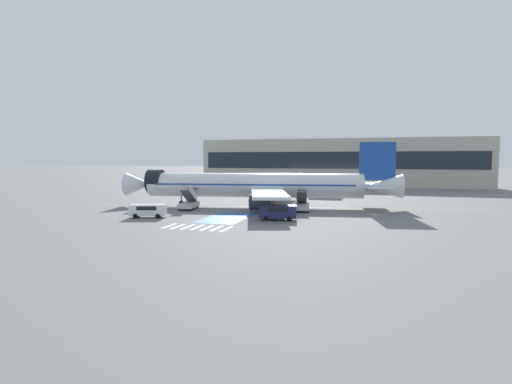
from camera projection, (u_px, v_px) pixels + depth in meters
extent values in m
plane|color=slate|center=(256.00, 206.00, 66.14)|extent=(600.00, 600.00, 0.00)
cube|color=gold|center=(254.00, 207.00, 65.46)|extent=(77.95, 12.98, 0.01)
cube|color=#2856A8|center=(226.00, 218.00, 53.17)|extent=(5.55, 10.12, 0.01)
cube|color=silver|center=(169.00, 226.00, 46.93)|extent=(0.44, 3.60, 0.01)
cube|color=silver|center=(178.00, 226.00, 46.59)|extent=(0.44, 3.60, 0.01)
cube|color=silver|center=(188.00, 227.00, 46.25)|extent=(0.44, 3.60, 0.01)
cube|color=silver|center=(197.00, 227.00, 45.92)|extent=(0.44, 3.60, 0.01)
cube|color=silver|center=(207.00, 228.00, 45.58)|extent=(0.44, 3.60, 0.01)
cube|color=silver|center=(217.00, 228.00, 45.24)|extent=(0.44, 3.60, 0.01)
cube|color=silver|center=(227.00, 229.00, 44.90)|extent=(0.44, 3.60, 0.01)
cylinder|color=silver|center=(254.00, 185.00, 65.16)|extent=(35.14, 9.57, 3.96)
cone|color=silver|center=(139.00, 184.00, 67.57)|extent=(4.93, 4.54, 3.88)
cone|color=silver|center=(383.00, 186.00, 62.65)|extent=(6.48, 4.71, 3.80)
cylinder|color=black|center=(156.00, 181.00, 67.16)|extent=(2.99, 4.33, 4.00)
cube|color=#19479E|center=(254.00, 184.00, 65.14)|extent=(32.39, 9.19, 0.24)
cube|color=silver|center=(268.00, 193.00, 56.82)|extent=(9.12, 16.11, 0.44)
cylinder|color=#38383D|center=(260.00, 202.00, 58.28)|extent=(3.36, 2.78, 2.33)
cube|color=silver|center=(277.00, 186.00, 72.82)|extent=(5.11, 15.50, 0.44)
cylinder|color=#38383D|center=(269.00, 194.00, 71.93)|extent=(3.36, 2.78, 2.33)
cube|color=#19479E|center=(377.00, 161.00, 62.43)|extent=(5.53, 1.25, 5.94)
cube|color=silver|center=(377.00, 187.00, 59.10)|extent=(4.54, 6.83, 0.24)
cube|color=silver|center=(369.00, 183.00, 66.54)|extent=(4.54, 6.83, 0.24)
cylinder|color=#38383D|center=(181.00, 195.00, 66.81)|extent=(0.20, 0.20, 2.73)
cylinder|color=black|center=(181.00, 203.00, 66.92)|extent=(0.87, 0.41, 0.84)
cylinder|color=#38383D|center=(262.00, 198.00, 62.06)|extent=(0.24, 0.24, 2.40)
cylinder|color=black|center=(262.00, 206.00, 62.16)|extent=(1.18, 0.77, 1.10)
cylinder|color=#38383D|center=(266.00, 195.00, 68.15)|extent=(0.24, 0.24, 2.40)
cylinder|color=black|center=(266.00, 202.00, 68.25)|extent=(1.18, 0.77, 1.10)
cube|color=#ADB2BA|center=(189.00, 205.00, 62.05)|extent=(2.95, 5.09, 0.70)
cylinder|color=black|center=(186.00, 206.00, 63.85)|extent=(0.33, 0.73, 0.70)
cylinder|color=black|center=(197.00, 206.00, 63.62)|extent=(0.33, 0.73, 0.70)
cylinder|color=black|center=(180.00, 208.00, 60.53)|extent=(0.33, 0.73, 0.70)
cylinder|color=black|center=(192.00, 209.00, 60.30)|extent=(0.33, 0.73, 0.70)
cube|color=#4C4C51|center=(189.00, 196.00, 61.93)|extent=(2.08, 4.33, 2.20)
cube|color=#4C4C51|center=(193.00, 188.00, 64.10)|extent=(1.81, 1.35, 0.12)
cube|color=silver|center=(184.00, 193.00, 61.99)|extent=(0.79, 4.46, 2.91)
cube|color=silver|center=(193.00, 193.00, 61.80)|extent=(0.79, 4.46, 2.91)
cube|color=#ADB2BA|center=(302.00, 207.00, 59.91)|extent=(2.95, 5.09, 0.70)
cylinder|color=black|center=(296.00, 207.00, 61.71)|extent=(0.33, 0.73, 0.70)
cylinder|color=black|center=(308.00, 208.00, 61.48)|extent=(0.33, 0.73, 0.70)
cylinder|color=black|center=(295.00, 210.00, 58.39)|extent=(0.33, 0.73, 0.70)
cylinder|color=black|center=(308.00, 210.00, 58.16)|extent=(0.33, 0.73, 0.70)
cube|color=#4C4C51|center=(302.00, 198.00, 59.79)|extent=(2.08, 4.33, 2.15)
cube|color=#4C4C51|center=(302.00, 190.00, 61.96)|extent=(1.81, 1.35, 0.12)
cube|color=silver|center=(297.00, 194.00, 59.85)|extent=(0.79, 4.45, 2.86)
cube|color=silver|center=(307.00, 194.00, 59.66)|extent=(0.79, 4.45, 2.86)
cube|color=#38383D|center=(321.00, 193.00, 81.97)|extent=(8.84, 3.02, 0.60)
cube|color=silver|center=(301.00, 190.00, 83.37)|extent=(2.07, 2.49, 1.60)
cube|color=black|center=(296.00, 189.00, 83.67)|extent=(0.16, 2.00, 0.70)
cylinder|color=#B7BCC4|center=(323.00, 186.00, 81.71)|extent=(6.14, 2.88, 2.52)
cylinder|color=gold|center=(323.00, 186.00, 81.71)|extent=(0.50, 2.59, 2.57)
cylinder|color=black|center=(301.00, 195.00, 82.19)|extent=(0.98, 0.34, 0.96)
cylinder|color=black|center=(304.00, 194.00, 84.42)|extent=(0.98, 0.34, 0.96)
cylinder|color=black|center=(322.00, 195.00, 80.72)|extent=(0.98, 0.34, 0.96)
cylinder|color=black|center=(325.00, 194.00, 82.94)|extent=(0.98, 0.34, 0.96)
cylinder|color=black|center=(334.00, 196.00, 79.90)|extent=(0.98, 0.34, 0.96)
cylinder|color=black|center=(336.00, 195.00, 82.13)|extent=(0.98, 0.34, 0.96)
cube|color=#1E234C|center=(278.00, 212.00, 51.10)|extent=(4.95, 2.61, 1.61)
cube|color=black|center=(278.00, 209.00, 51.07)|extent=(2.87, 2.28, 0.58)
cylinder|color=black|center=(266.00, 219.00, 50.50)|extent=(0.66, 0.31, 0.64)
cylinder|color=black|center=(267.00, 217.00, 52.17)|extent=(0.66, 0.31, 0.64)
cylinder|color=black|center=(289.00, 219.00, 50.17)|extent=(0.66, 0.31, 0.64)
cylinder|color=black|center=(290.00, 217.00, 51.84)|extent=(0.66, 0.31, 0.64)
cube|color=silver|center=(148.00, 210.00, 53.35)|extent=(5.06, 3.11, 1.45)
cube|color=black|center=(148.00, 208.00, 53.32)|extent=(3.03, 2.49, 0.52)
cylinder|color=black|center=(135.00, 216.00, 52.57)|extent=(0.67, 0.38, 0.64)
cylinder|color=black|center=(139.00, 214.00, 54.19)|extent=(0.67, 0.38, 0.64)
cylinder|color=black|center=(158.00, 216.00, 52.63)|extent=(0.67, 0.38, 0.64)
cylinder|color=black|center=(160.00, 214.00, 54.24)|extent=(0.67, 0.38, 0.64)
cylinder|color=#2D2D33|center=(251.00, 209.00, 59.66)|extent=(0.14, 0.14, 0.84)
cylinder|color=#2D2D33|center=(251.00, 209.00, 59.50)|extent=(0.14, 0.14, 0.84)
cube|color=yellow|center=(251.00, 204.00, 59.51)|extent=(0.22, 0.42, 0.66)
cube|color=silver|center=(251.00, 204.00, 59.51)|extent=(0.23, 0.43, 0.06)
sphere|color=tan|center=(251.00, 201.00, 59.48)|extent=(0.23, 0.23, 0.23)
cylinder|color=#191E38|center=(274.00, 210.00, 58.07)|extent=(0.14, 0.14, 0.84)
cylinder|color=#191E38|center=(275.00, 210.00, 58.14)|extent=(0.14, 0.14, 0.84)
cube|color=orange|center=(274.00, 205.00, 58.04)|extent=(0.46, 0.45, 0.66)
cube|color=silver|center=(274.00, 205.00, 58.04)|extent=(0.47, 0.46, 0.06)
sphere|color=beige|center=(274.00, 202.00, 58.00)|extent=(0.23, 0.23, 0.23)
cylinder|color=#191E38|center=(260.00, 207.00, 61.38)|extent=(0.14, 0.14, 0.82)
cylinder|color=#191E38|center=(259.00, 207.00, 61.31)|extent=(0.14, 0.14, 0.82)
cube|color=yellow|center=(260.00, 203.00, 61.29)|extent=(0.46, 0.44, 0.65)
cube|color=silver|center=(260.00, 203.00, 61.29)|extent=(0.47, 0.46, 0.06)
sphere|color=brown|center=(260.00, 200.00, 61.25)|extent=(0.22, 0.22, 0.22)
cube|color=#B2AD9E|center=(338.00, 162.00, 116.38)|extent=(79.96, 12.00, 13.47)
cube|color=#19232D|center=(336.00, 160.00, 110.54)|extent=(76.76, 0.10, 4.71)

